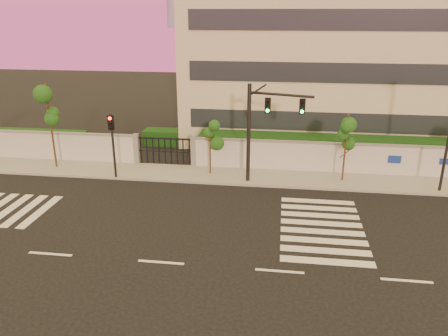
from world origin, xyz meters
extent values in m
plane|color=black|center=(0.00, 0.00, 0.00)|extent=(120.00, 120.00, 0.00)
cube|color=gray|center=(0.00, 10.50, 0.07)|extent=(60.00, 3.00, 0.15)
cube|color=#ACAEB3|center=(14.50, 12.00, 1.00)|extent=(31.00, 0.30, 2.00)
cube|color=slate|center=(14.50, 12.00, 2.06)|extent=(31.00, 0.36, 0.12)
cube|color=slate|center=(-5.00, 12.00, 1.10)|extent=(0.35, 0.35, 2.20)
cube|color=slate|center=(-1.00, 12.00, 1.10)|extent=(0.35, 0.35, 2.20)
cube|color=#153710|center=(9.00, 14.50, 0.90)|extent=(20.00, 2.00, 1.80)
cube|color=#153710|center=(-16.00, 14.50, 0.70)|extent=(12.00, 1.80, 1.40)
cube|color=#153710|center=(-3.00, 17.00, 0.60)|extent=(6.00, 1.50, 1.20)
cube|color=beige|center=(9.00, 22.00, 6.00)|extent=(24.00, 12.00, 12.00)
cube|color=#262D38|center=(9.00, 15.98, 2.50)|extent=(22.00, 0.08, 1.40)
cube|color=#262D38|center=(9.00, 15.98, 6.00)|extent=(22.00, 0.08, 1.40)
cube|color=#262D38|center=(9.00, 15.98, 9.50)|extent=(22.00, 0.08, 1.40)
cube|color=silver|center=(-9.50, 4.00, 0.01)|extent=(0.50, 4.00, 0.02)
cube|color=silver|center=(-8.60, 4.00, 0.01)|extent=(0.50, 4.00, 0.02)
cube|color=silver|center=(-7.70, 4.00, 0.01)|extent=(0.50, 4.00, 0.02)
cube|color=silver|center=(7.00, 1.00, 0.01)|extent=(4.00, 0.50, 0.02)
cube|color=silver|center=(7.00, 1.90, 0.01)|extent=(4.00, 0.50, 0.02)
cube|color=silver|center=(7.00, 2.80, 0.01)|extent=(4.00, 0.50, 0.02)
cube|color=silver|center=(7.00, 3.70, 0.01)|extent=(4.00, 0.50, 0.02)
cube|color=silver|center=(7.00, 4.60, 0.01)|extent=(4.00, 0.50, 0.02)
cube|color=silver|center=(7.00, 5.50, 0.01)|extent=(4.00, 0.50, 0.02)
cube|color=silver|center=(7.00, 6.40, 0.01)|extent=(4.00, 0.50, 0.02)
cube|color=silver|center=(7.00, 7.30, 0.01)|extent=(4.00, 0.50, 0.02)
cube|color=silver|center=(-5.00, 0.00, 0.01)|extent=(2.00, 0.15, 0.01)
cube|color=silver|center=(0.00, 0.00, 0.01)|extent=(2.00, 0.15, 0.01)
cube|color=silver|center=(5.00, 0.00, 0.01)|extent=(2.00, 0.15, 0.01)
cube|color=silver|center=(10.00, 0.00, 0.01)|extent=(2.00, 0.15, 0.01)
cylinder|color=#382314|center=(-10.17, 10.48, 2.91)|extent=(0.13, 0.13, 5.81)
sphere|color=#194F16|center=(-10.17, 10.48, 4.65)|extent=(1.21, 1.21, 1.21)
sphere|color=#194F16|center=(-9.79, 10.70, 3.78)|extent=(0.92, 0.92, 0.92)
sphere|color=#194F16|center=(-10.50, 10.32, 4.07)|extent=(0.88, 0.88, 0.88)
cylinder|color=#382314|center=(0.35, 10.66, 1.76)|extent=(0.11, 0.11, 3.53)
sphere|color=#194F16|center=(0.35, 10.66, 2.82)|extent=(0.97, 0.97, 0.97)
sphere|color=#194F16|center=(0.66, 10.84, 2.29)|extent=(0.74, 0.74, 0.74)
sphere|color=#194F16|center=(0.08, 10.53, 2.47)|extent=(0.70, 0.70, 0.70)
cylinder|color=#382314|center=(8.69, 10.49, 2.18)|extent=(0.11, 0.11, 4.36)
sphere|color=#194F16|center=(8.69, 10.49, 3.49)|extent=(1.02, 1.02, 1.02)
sphere|color=#194F16|center=(9.02, 10.67, 2.84)|extent=(0.78, 0.78, 0.78)
sphere|color=#194F16|center=(8.41, 10.35, 3.05)|extent=(0.74, 0.74, 0.74)
cylinder|color=black|center=(2.87, 9.66, 3.06)|extent=(0.24, 0.24, 6.12)
cylinder|color=black|center=(4.75, 9.66, 5.53)|extent=(3.65, 1.19, 0.16)
cube|color=black|center=(3.96, 9.61, 4.89)|extent=(0.35, 0.18, 0.89)
sphere|color=#0CF259|center=(3.96, 9.50, 4.61)|extent=(0.20, 0.20, 0.20)
cube|color=black|center=(5.93, 9.61, 4.89)|extent=(0.35, 0.18, 0.89)
sphere|color=#0CF259|center=(5.93, 9.50, 4.61)|extent=(0.20, 0.20, 0.20)
cylinder|color=black|center=(-5.46, 9.13, 2.13)|extent=(0.15, 0.15, 4.26)
cube|color=black|center=(-5.46, 9.08, 3.69)|extent=(0.33, 0.17, 0.85)
sphere|color=red|center=(-5.46, 8.97, 3.96)|extent=(0.19, 0.19, 0.19)
camera|label=1|loc=(4.82, -15.55, 10.04)|focal=35.00mm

